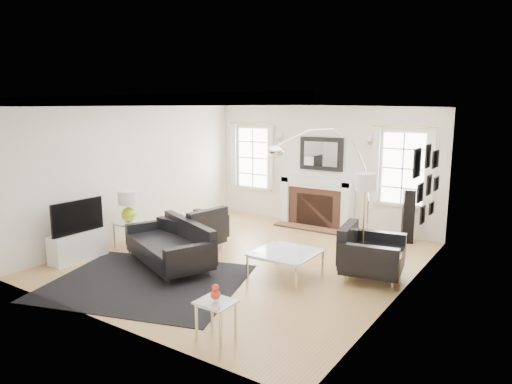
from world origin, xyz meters
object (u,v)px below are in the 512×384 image
Objects in this scene: gourd_lamp at (128,204)px; arc_floor_lamp at (323,182)px; armchair_left at (196,231)px; armchair_right at (368,254)px; sofa at (172,246)px; coffee_table at (286,254)px; fireplace at (317,203)px.

gourd_lamp is 3.72m from arc_floor_lamp.
arc_floor_lamp is (1.86, 1.56, 0.90)m from armchair_left.
armchair_right is (3.21, 0.44, -0.00)m from armchair_left.
sofa is 1.48m from gourd_lamp.
sofa is 0.90m from armchair_left.
gourd_lamp is at bearing -166.24° from armchair_right.
gourd_lamp is (-1.35, 0.25, 0.54)m from sofa.
coffee_table is (-1.10, -0.70, 0.00)m from armchair_right.
fireplace is at bearing 108.04° from coffee_table.
armchair_right is (2.13, -2.47, -0.15)m from fireplace.
fireplace is 0.71× the size of arc_floor_lamp.
fireplace is 1.73m from arc_floor_lamp.
sofa is 3.54× the size of gourd_lamp.
coffee_table is (1.03, -3.18, -0.15)m from fireplace.
sofa is 2.22× the size of coffee_table.
sofa is 1.84× the size of armchair_left.
coffee_table is 2.05m from arc_floor_lamp.
armchair_right is 1.30m from coffee_table.
fireplace is 3.11m from armchair_left.
arc_floor_lamp reaches higher than sofa.
arc_floor_lamp is at bearing 36.15° from gourd_lamp.
armchair_left is (-1.07, -2.91, -0.15)m from fireplace.
armchair_right is at bearing -39.77° from arc_floor_lamp.
fireplace is at bearing 58.09° from gourd_lamp.
armchair_left reaches higher than coffee_table.
sofa is 0.89× the size of arc_floor_lamp.
fireplace is 1.48× the size of armchair_left.
armchair_left is at bearing -110.26° from fireplace.
armchair_right is at bearing 32.66° from coffee_table.
armchair_right is 0.49× the size of arc_floor_lamp.
arc_floor_lamp reaches higher than fireplace.
fireplace is 3.34m from coffee_table.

